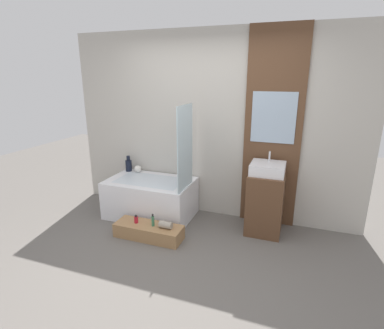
{
  "coord_description": "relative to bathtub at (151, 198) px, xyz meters",
  "views": [
    {
      "loc": [
        1.19,
        -2.45,
        2.0
      ],
      "look_at": [
        0.05,
        0.69,
        1.0
      ],
      "focal_mm": 28.0,
      "sensor_mm": 36.0,
      "label": 1
    }
  ],
  "objects": [
    {
      "name": "wall_tiled_back",
      "position": [
        0.76,
        0.43,
        1.02
      ],
      "size": [
        4.2,
        0.06,
        2.6
      ],
      "primitive_type": "cube",
      "color": "#B7B2A8",
      "rests_on": "ground_plane"
    },
    {
      "name": "bathtub",
      "position": [
        0.0,
        0.0,
        0.0
      ],
      "size": [
        1.23,
        0.76,
        0.55
      ],
      "color": "white",
      "rests_on": "ground_plane"
    },
    {
      "name": "sink",
      "position": [
        1.62,
        0.11,
        0.59
      ],
      "size": [
        0.42,
        0.4,
        0.27
      ],
      "color": "white",
      "rests_on": "vanity_cabinet"
    },
    {
      "name": "bottle_soap_secondary",
      "position": [
        0.34,
        -0.59,
        -0.03
      ],
      "size": [
        0.04,
        0.04,
        0.16
      ],
      "color": "#38704C",
      "rests_on": "wooden_step_bench"
    },
    {
      "name": "vanity_cabinet",
      "position": [
        1.62,
        0.1,
        0.12
      ],
      "size": [
        0.45,
        0.51,
        0.8
      ],
      "primitive_type": "cube",
      "color": "brown",
      "rests_on": "ground_plane"
    },
    {
      "name": "towel_roll",
      "position": [
        0.51,
        -0.59,
        -0.05
      ],
      "size": [
        0.16,
        0.09,
        0.09
      ],
      "primitive_type": "cylinder",
      "rotation": [
        0.0,
        1.57,
        0.0
      ],
      "color": "gray",
      "rests_on": "wooden_step_bench"
    },
    {
      "name": "ground_plane",
      "position": [
        0.76,
        -1.15,
        -0.28
      ],
      "size": [
        12.0,
        12.0,
        0.0
      ],
      "primitive_type": "plane",
      "color": "#605B56"
    },
    {
      "name": "bottle_soap_primary",
      "position": [
        0.1,
        -0.59,
        -0.05
      ],
      "size": [
        0.05,
        0.05,
        0.1
      ],
      "color": "#B21928",
      "rests_on": "wooden_step_bench"
    },
    {
      "name": "glass_shower_screen",
      "position": [
        0.58,
        -0.1,
        0.82
      ],
      "size": [
        0.01,
        0.52,
        1.1
      ],
      "primitive_type": "cube",
      "color": "silver",
      "rests_on": "bathtub"
    },
    {
      "name": "wooden_step_bench",
      "position": [
        0.27,
        -0.59,
        -0.19
      ],
      "size": [
        0.88,
        0.3,
        0.18
      ],
      "primitive_type": "cube",
      "color": "#997047",
      "rests_on": "ground_plane"
    },
    {
      "name": "vase_tall_dark",
      "position": [
        -0.52,
        0.28,
        0.37
      ],
      "size": [
        0.1,
        0.1,
        0.24
      ],
      "color": "black",
      "rests_on": "bathtub"
    },
    {
      "name": "vase_round_light",
      "position": [
        -0.35,
        0.27,
        0.33
      ],
      "size": [
        0.11,
        0.11,
        0.11
      ],
      "primitive_type": "sphere",
      "color": "silver",
      "rests_on": "bathtub"
    },
    {
      "name": "wall_wood_accent",
      "position": [
        1.62,
        0.38,
        1.04
      ],
      "size": [
        0.73,
        0.04,
        2.6
      ],
      "color": "brown",
      "rests_on": "ground_plane"
    }
  ]
}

